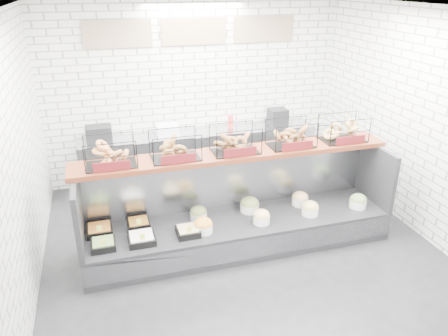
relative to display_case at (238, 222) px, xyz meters
name	(u,v)px	position (x,y,z in m)	size (l,w,h in m)	color
ground	(246,257)	(0.01, -0.34, -0.33)	(5.50, 5.50, 0.00)	black
room_shell	(234,88)	(0.01, 0.26, 1.73)	(5.02, 5.51, 3.01)	white
display_case	(238,222)	(0.00, 0.00, 0.00)	(4.00, 0.90, 1.20)	black
bagel_shelf	(235,143)	(0.01, 0.17, 1.06)	(4.10, 0.50, 0.40)	#4D1E10
prep_counter	(200,156)	(0.00, 2.09, 0.14)	(4.00, 0.60, 1.20)	#93969B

